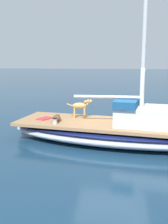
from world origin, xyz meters
TOP-DOWN VIEW (x-y plane):
  - ground_plane at (0.00, 0.00)m, footprint 120.00×120.00m
  - sailboat_main at (0.00, 0.00)m, footprint 3.70×7.56m
  - mast_main at (0.15, 0.75)m, footprint 0.14×2.27m
  - cabin_house at (0.20, 1.10)m, footprint 1.75×2.43m
  - dog_tan at (-0.67, -1.20)m, footprint 0.27×0.94m
  - dog_brown at (-0.05, -1.96)m, footprint 0.95×0.32m
  - deck_winch at (0.40, -1.92)m, footprint 0.16×0.16m
  - deck_towel at (-0.32, -2.46)m, footprint 0.66×0.57m

SIDE VIEW (x-z plane):
  - ground_plane at x=0.00m, z-range 0.00..0.00m
  - sailboat_main at x=0.00m, z-range 0.01..0.67m
  - deck_towel at x=-0.32m, z-range 0.66..0.69m
  - deck_winch at x=0.40m, z-range 0.65..0.86m
  - dog_brown at x=-0.05m, z-range 0.66..0.88m
  - cabin_house at x=0.20m, z-range 0.59..1.43m
  - dog_tan at x=-0.67m, z-range 0.73..1.43m
  - mast_main at x=0.15m, z-range 0.28..8.05m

